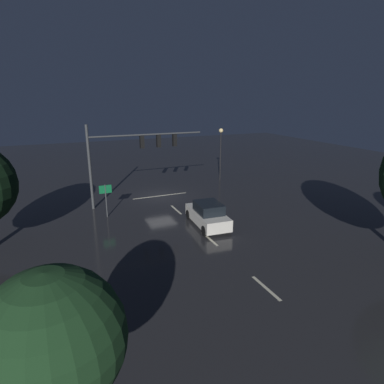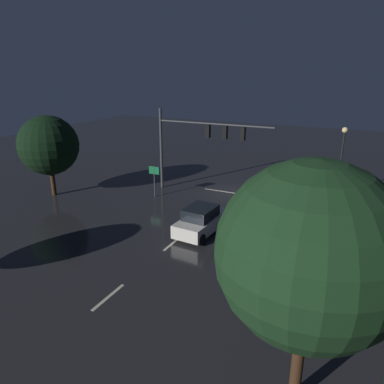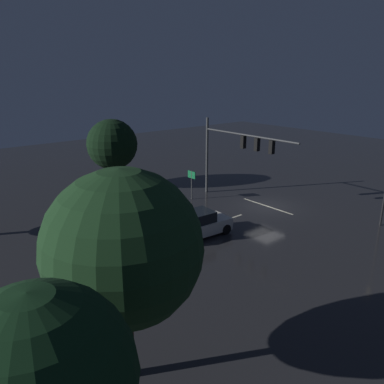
# 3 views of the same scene
# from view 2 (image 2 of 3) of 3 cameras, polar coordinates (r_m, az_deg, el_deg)

# --- Properties ---
(ground_plane) EXTENTS (80.00, 80.00, 0.00)m
(ground_plane) POSITION_cam_2_polar(r_m,az_deg,el_deg) (30.14, 6.30, -0.19)
(ground_plane) COLOR #232326
(traffic_signal_assembly) EXTENTS (9.46, 0.47, 6.64)m
(traffic_signal_assembly) POSITION_cam_2_polar(r_m,az_deg,el_deg) (28.94, 1.13, 8.54)
(traffic_signal_assembly) COLOR #383A3D
(traffic_signal_assembly) RESTS_ON ground_plane
(lane_dash_far) EXTENTS (0.16, 2.20, 0.01)m
(lane_dash_far) POSITION_cam_2_polar(r_m,az_deg,el_deg) (26.63, 3.34, -2.67)
(lane_dash_far) COLOR beige
(lane_dash_far) RESTS_ON ground_plane
(lane_dash_mid) EXTENTS (0.16, 2.20, 0.01)m
(lane_dash_mid) POSITION_cam_2_polar(r_m,az_deg,el_deg) (21.68, -2.91, -7.84)
(lane_dash_mid) COLOR beige
(lane_dash_mid) RESTS_ON ground_plane
(lane_dash_near) EXTENTS (0.16, 2.20, 0.01)m
(lane_dash_near) POSITION_cam_2_polar(r_m,az_deg,el_deg) (17.40, -12.85, -15.59)
(lane_dash_near) COLOR beige
(lane_dash_near) RESTS_ON ground_plane
(stop_bar) EXTENTS (5.00, 0.16, 0.01)m
(stop_bar) POSITION_cam_2_polar(r_m,az_deg,el_deg) (30.23, 6.36, -0.13)
(stop_bar) COLOR beige
(stop_bar) RESTS_ON ground_plane
(car_approaching) EXTENTS (2.17, 4.47, 1.70)m
(car_approaching) POSITION_cam_2_polar(r_m,az_deg,el_deg) (22.66, 1.50, -4.39)
(car_approaching) COLOR silver
(car_approaching) RESTS_ON ground_plane
(street_lamp_left_kerb) EXTENTS (0.44, 0.44, 5.47)m
(street_lamp_left_kerb) POSITION_cam_2_polar(r_m,az_deg,el_deg) (30.62, 22.30, 6.17)
(street_lamp_left_kerb) COLOR black
(street_lamp_left_kerb) RESTS_ON ground_plane
(route_sign) EXTENTS (0.90, 0.09, 2.50)m
(route_sign) POSITION_cam_2_polar(r_m,az_deg,el_deg) (28.84, -5.87, 2.70)
(route_sign) COLOR #383A3D
(route_sign) RESTS_ON ground_plane
(tree_right_near) EXTENTS (4.60, 4.60, 6.33)m
(tree_right_near) POSITION_cam_2_polar(r_m,az_deg,el_deg) (30.63, -21.37, 6.73)
(tree_right_near) COLOR #382314
(tree_right_near) RESTS_ON ground_plane
(tree_left_far) EXTENTS (5.15, 5.15, 7.54)m
(tree_left_far) POSITION_cam_2_polar(r_m,az_deg,el_deg) (10.44, 17.81, -9.08)
(tree_left_far) COLOR #382314
(tree_left_far) RESTS_ON ground_plane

